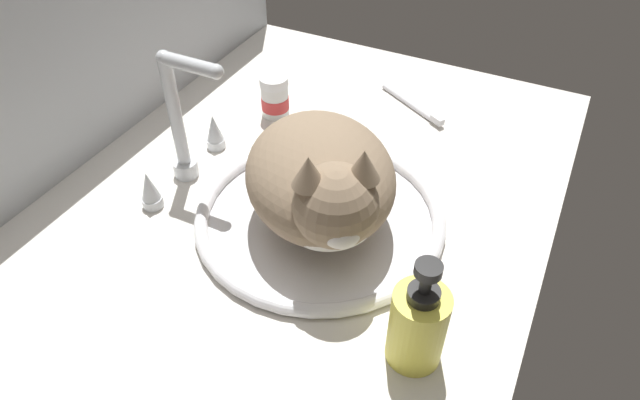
# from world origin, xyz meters

# --- Properties ---
(countertop) EXTENTS (1.07, 0.73, 0.03)m
(countertop) POSITION_xyz_m (0.00, 0.00, 0.01)
(countertop) COLOR silver
(countertop) RESTS_ON ground
(backsplash_wall) EXTENTS (1.07, 0.02, 0.34)m
(backsplash_wall) POSITION_xyz_m (0.00, 0.38, 0.17)
(backsplash_wall) COLOR #B2B7BC
(backsplash_wall) RESTS_ON ground
(sink_basin) EXTENTS (0.37, 0.37, 0.02)m
(sink_basin) POSITION_xyz_m (-0.01, -0.05, 0.04)
(sink_basin) COLOR white
(sink_basin) RESTS_ON countertop
(faucet) EXTENTS (0.20, 0.12, 0.22)m
(faucet) POSITION_xyz_m (-0.01, 0.19, 0.11)
(faucet) COLOR silver
(faucet) RESTS_ON countertop
(cat) EXTENTS (0.33, 0.32, 0.18)m
(cat) POSITION_xyz_m (-0.03, -0.06, 0.12)
(cat) COLOR #8C755B
(cat) RESTS_ON sink_basin
(soap_pump_bottle) EXTENTS (0.07, 0.07, 0.16)m
(soap_pump_bottle) POSITION_xyz_m (-0.17, -0.25, 0.09)
(soap_pump_bottle) COLOR #E5DB4C
(soap_pump_bottle) RESTS_ON countertop
(pill_bottle) EXTENTS (0.05, 0.05, 0.08)m
(pill_bottle) POSITION_xyz_m (0.21, 0.15, 0.07)
(pill_bottle) COLOR white
(pill_bottle) RESTS_ON countertop
(toothbrush) EXTENTS (0.09, 0.15, 0.02)m
(toothbrush) POSITION_xyz_m (0.34, -0.07, 0.04)
(toothbrush) COLOR silver
(toothbrush) RESTS_ON countertop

